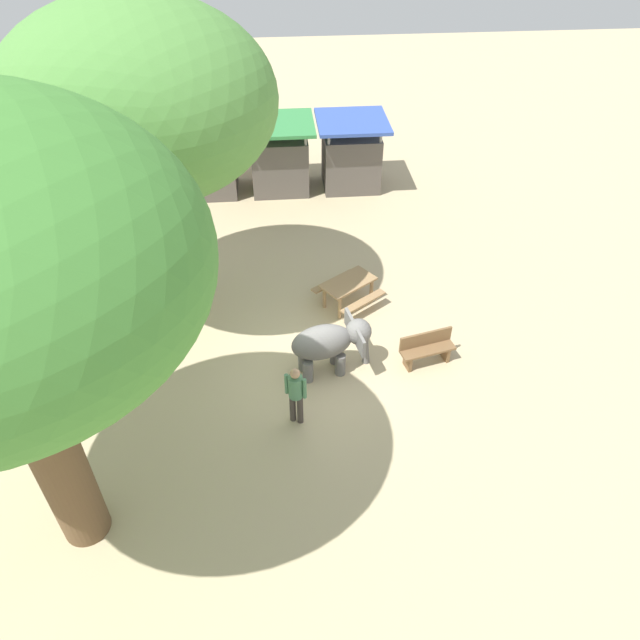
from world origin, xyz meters
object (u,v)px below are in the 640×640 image
Objects in this scene: market_stall_blue at (351,157)px; market_stall_red at (207,162)px; picnic_table_near at (348,287)px; market_stall_green at (280,159)px; shade_tree_main at (139,104)px; person_handler at (296,392)px; wooden_bench at (427,348)px; elephant at (330,342)px.

market_stall_red is at bearing 180.00° from market_stall_blue.
market_stall_red is 5.20m from market_stall_blue.
market_stall_green is at bearing 67.52° from picnic_table_near.
shade_tree_main is 3.87× the size of picnic_table_near.
picnic_table_near is at bearing 2.70° from person_handler.
market_stall_red is at bearing 180.00° from market_stall_green.
market_stall_red and market_stall_green have the same top height.
market_stall_blue is (5.69, 7.14, -4.70)m from shade_tree_main.
shade_tree_main is 8.71m from wooden_bench.
elephant is 2.72m from picnic_table_near.
picnic_table_near is at bearing -97.73° from market_stall_blue.
market_stall_blue is (1.74, 9.72, 0.24)m from elephant.
elephant is at bearing -141.91° from picnic_table_near.
elephant is 1.27× the size of person_handler.
shade_tree_main is 3.20× the size of market_stall_red.
shade_tree_main is at bearing -35.31° from wooden_bench.
picnic_table_near is (4.72, 0.01, -5.25)m from shade_tree_main.
wooden_bench is 0.58× the size of market_stall_blue.
picnic_table_near is at bearing 0.16° from shade_tree_main.
market_stall_green is (-0.86, 9.72, 0.24)m from elephant.
picnic_table_near is (1.69, 4.18, -0.36)m from person_handler.
market_stall_green is (3.09, 7.14, -4.70)m from shade_tree_main.
market_stall_red reaches higher than picnic_table_near.
person_handler is at bearing -90.29° from market_stall_green.
market_stall_red is 2.60m from market_stall_green.
shade_tree_main is 9.09m from market_stall_green.
shade_tree_main is at bearing -128.54° from market_stall_blue.
elephant is 0.25× the size of shade_tree_main.
market_stall_red is 1.00× the size of market_stall_green.
market_stall_blue is at bearing 68.42° from elephant.
elephant is at bearing -33.05° from shade_tree_main.
shade_tree_main is at bearing -113.40° from market_stall_green.
shade_tree_main is at bearing 135.50° from elephant.
elephant is 0.82× the size of market_stall_green.
person_handler is 0.64× the size of market_stall_red.
market_stall_green is at bearing 24.42° from person_handler.
shade_tree_main is (-3.03, 4.17, 4.89)m from person_handler.
person_handler is 11.31m from market_stall_green.
wooden_bench is at bearing -38.89° from person_handler.
elephant is 1.84m from person_handler.
elephant is at bearing -12.24° from wooden_bench.
market_stall_blue is (2.66, 11.31, 0.19)m from person_handler.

